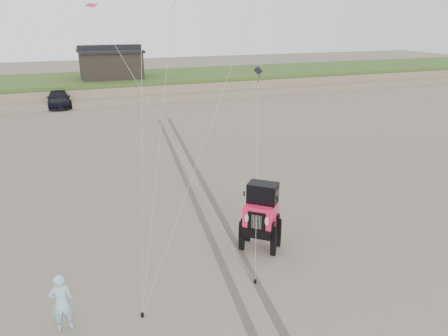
{
  "coord_description": "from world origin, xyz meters",
  "views": [
    {
      "loc": [
        -3.88,
        -10.74,
        7.67
      ],
      "look_at": [
        1.47,
        3.0,
        2.6
      ],
      "focal_mm": 35.0,
      "sensor_mm": 36.0,
      "label": 1
    }
  ],
  "objects_px": {
    "jeep": "(260,224)",
    "truck_c": "(59,99)",
    "cabin": "(111,63)",
    "man": "(62,303)"
  },
  "relations": [
    {
      "from": "cabin",
      "to": "truck_c",
      "type": "bearing_deg",
      "value": -135.91
    },
    {
      "from": "cabin",
      "to": "truck_c",
      "type": "relative_size",
      "value": 1.28
    },
    {
      "from": "cabin",
      "to": "jeep",
      "type": "height_order",
      "value": "cabin"
    },
    {
      "from": "jeep",
      "to": "truck_c",
      "type": "bearing_deg",
      "value": 142.58
    },
    {
      "from": "cabin",
      "to": "jeep",
      "type": "relative_size",
      "value": 1.25
    },
    {
      "from": "cabin",
      "to": "man",
      "type": "relative_size",
      "value": 3.97
    },
    {
      "from": "cabin",
      "to": "man",
      "type": "height_order",
      "value": "cabin"
    },
    {
      "from": "truck_c",
      "to": "jeep",
      "type": "relative_size",
      "value": 0.97
    },
    {
      "from": "cabin",
      "to": "man",
      "type": "distance_m",
      "value": 38.09
    },
    {
      "from": "jeep",
      "to": "cabin",
      "type": "bearing_deg",
      "value": 132.13
    }
  ]
}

